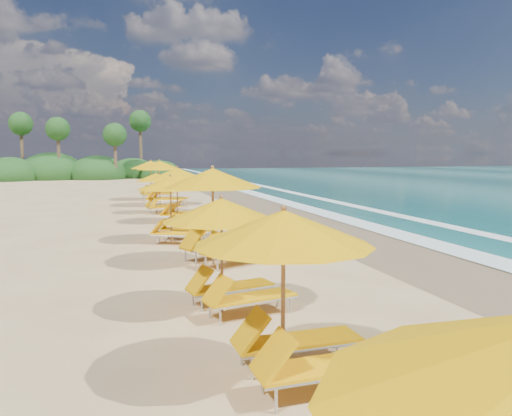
% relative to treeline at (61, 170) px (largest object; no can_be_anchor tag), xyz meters
% --- Properties ---
extents(ground, '(160.00, 160.00, 0.00)m').
position_rel_treeline_xyz_m(ground, '(9.94, -45.51, -1.00)').
color(ground, '#D4B87C').
rests_on(ground, ground).
extents(wet_sand, '(4.00, 160.00, 0.01)m').
position_rel_treeline_xyz_m(wet_sand, '(13.94, -45.51, -0.99)').
color(wet_sand, '#7D694A').
rests_on(wet_sand, ground).
extents(surf_foam, '(4.00, 160.00, 0.01)m').
position_rel_treeline_xyz_m(surf_foam, '(16.64, -45.51, -0.97)').
color(surf_foam, white).
rests_on(surf_foam, ground).
extents(station_2, '(2.51, 2.33, 2.29)m').
position_rel_treeline_xyz_m(station_2, '(7.81, -54.76, 0.28)').
color(station_2, olive).
rests_on(station_2, ground).
extents(station_3, '(2.64, 2.54, 2.17)m').
position_rel_treeline_xyz_m(station_3, '(7.66, -51.73, 0.22)').
color(station_3, olive).
rests_on(station_3, ground).
extents(station_4, '(3.38, 3.35, 2.60)m').
position_rel_treeline_xyz_m(station_4, '(8.30, -47.74, 0.46)').
color(station_4, olive).
rests_on(station_4, ground).
extents(station_5, '(2.93, 2.91, 2.23)m').
position_rel_treeline_xyz_m(station_5, '(7.59, -44.12, 0.25)').
color(station_5, olive).
rests_on(station_5, ground).
extents(station_6, '(3.15, 3.15, 2.38)m').
position_rel_treeline_xyz_m(station_6, '(8.38, -39.55, 0.34)').
color(station_6, olive).
rests_on(station_6, ground).
extents(station_7, '(2.43, 2.32, 2.02)m').
position_rel_treeline_xyz_m(station_7, '(7.79, -35.88, 0.13)').
color(station_7, olive).
rests_on(station_7, ground).
extents(station_8, '(3.38, 3.35, 2.59)m').
position_rel_treeline_xyz_m(station_8, '(8.30, -32.54, 0.45)').
color(station_8, olive).
rests_on(station_8, ground).
extents(station_9, '(2.99, 2.84, 2.53)m').
position_rel_treeline_xyz_m(station_9, '(8.10, -28.69, 0.42)').
color(station_9, olive).
rests_on(station_9, ground).
extents(treeline, '(25.80, 8.80, 9.74)m').
position_rel_treeline_xyz_m(treeline, '(0.00, 0.00, 0.00)').
color(treeline, '#163D14').
rests_on(treeline, ground).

